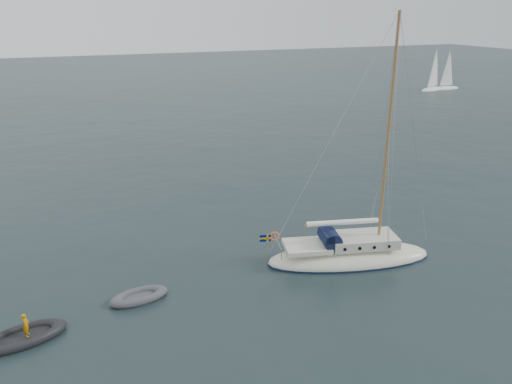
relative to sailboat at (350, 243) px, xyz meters
name	(u,v)px	position (x,y,z in m)	size (l,w,h in m)	color
ground	(292,260)	(-3.15, 1.26, -1.11)	(300.00, 300.00, 0.00)	black
sailboat	(350,243)	(0.00, 0.00, 0.00)	(10.26, 3.07, 14.61)	#EFE9CE
dinghy	(139,297)	(-12.28, 0.42, -0.92)	(3.03, 1.37, 0.43)	#515156
rib	(23,336)	(-17.69, -0.97, -0.89)	(3.81, 1.73, 1.34)	black
distant_yacht_c	(434,70)	(50.20, 51.03, 2.48)	(6.33, 3.38, 8.39)	white
distant_yacht_b	(448,71)	(53.30, 50.98, 2.26)	(5.94, 3.17, 7.88)	white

